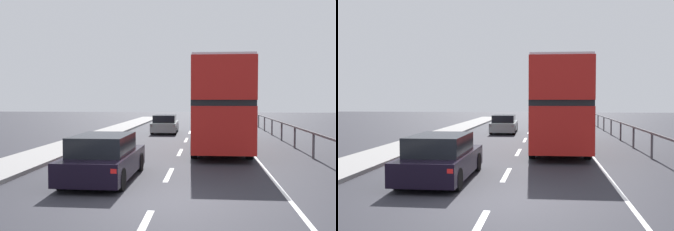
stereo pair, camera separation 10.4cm
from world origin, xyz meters
TOP-DOWN VIEW (x-y plane):
  - ground_plane at (0.00, 0.00)m, footprint 74.39×120.00m
  - lane_paint_markings at (2.04, 8.88)m, footprint 3.46×46.00m
  - bridge_side_railing at (5.69, 9.00)m, footprint 0.10×42.00m
  - double_decker_bus_red at (1.83, 10.80)m, footprint 2.68×10.95m
  - hatchback_car_near at (-1.94, 2.32)m, footprint 1.90×4.36m
  - sedan_car_ahead at (-1.79, 18.75)m, footprint 1.89×4.32m

SIDE VIEW (x-z plane):
  - ground_plane at x=0.00m, z-range -0.10..0.00m
  - lane_paint_markings at x=2.04m, z-range 0.00..0.01m
  - sedan_car_ahead at x=-1.79m, z-range -0.02..1.30m
  - hatchback_car_near at x=-1.94m, z-range -0.03..1.39m
  - bridge_side_railing at x=5.69m, z-range 0.34..1.47m
  - double_decker_bus_red at x=1.83m, z-range 0.15..4.44m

